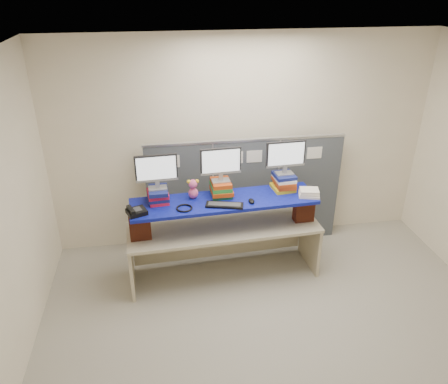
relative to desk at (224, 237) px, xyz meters
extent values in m
cube|color=#F7E9CB|center=(0.40, -1.11, 0.85)|extent=(5.00, 4.00, 2.80)
cube|color=#B0A999|center=(0.40, -1.11, -0.55)|extent=(5.00, 4.00, 0.01)
cube|color=white|center=(0.40, -1.11, 2.24)|extent=(5.00, 4.00, 0.01)
cube|color=#3F444A|center=(-0.47, 0.67, 0.20)|extent=(0.85, 0.05, 1.50)
cube|color=#3F444A|center=(0.40, 0.67, 0.20)|extent=(0.85, 0.05, 1.50)
cube|color=#3F444A|center=(1.26, 0.67, 0.20)|extent=(0.85, 0.05, 1.50)
cube|color=silver|center=(0.40, 0.67, 0.96)|extent=(2.60, 0.06, 0.03)
cube|color=white|center=(-0.55, 0.64, 0.75)|extent=(0.20, 0.00, 0.16)
cube|color=white|center=(0.25, 0.64, 0.75)|extent=(0.20, 0.00, 0.16)
cube|color=white|center=(0.50, 0.64, 0.75)|extent=(0.20, 0.00, 0.16)
cube|color=white|center=(1.30, 0.64, 0.75)|extent=(0.20, 0.00, 0.16)
cube|color=#C3B695|center=(0.00, 0.00, 0.12)|extent=(2.31, 0.78, 0.04)
cube|color=#C3B695|center=(-1.12, -0.06, -0.23)|extent=(0.07, 0.62, 0.65)
cube|color=#C3B695|center=(1.12, 0.06, -0.23)|extent=(0.07, 0.62, 0.65)
cube|color=maroon|center=(-0.97, -0.10, 0.30)|extent=(0.24, 0.14, 0.32)
cube|color=maroon|center=(0.97, 0.00, 0.30)|extent=(0.24, 0.14, 0.32)
cube|color=#080B69|center=(0.00, 0.00, 0.48)|extent=(2.17, 0.64, 0.04)
cube|color=red|center=(-0.74, 0.09, 0.52)|extent=(0.23, 0.29, 0.03)
cube|color=navy|center=(-0.75, 0.09, 0.55)|extent=(0.25, 0.29, 0.04)
cube|color=red|center=(-0.75, 0.09, 0.59)|extent=(0.25, 0.30, 0.05)
cube|color=navy|center=(-0.74, 0.08, 0.64)|extent=(0.21, 0.30, 0.05)
cube|color=#238433|center=(-0.02, 0.13, 0.52)|extent=(0.23, 0.28, 0.04)
cube|color=#BD4211|center=(-0.01, 0.12, 0.56)|extent=(0.25, 0.29, 0.05)
cube|color=#238433|center=(-0.02, 0.13, 0.61)|extent=(0.23, 0.29, 0.05)
cube|color=#BD4211|center=(-0.02, 0.13, 0.66)|extent=(0.22, 0.29, 0.05)
cube|color=gold|center=(0.74, 0.16, 0.52)|extent=(0.27, 0.29, 0.04)
cube|color=#BD4211|center=(0.76, 0.16, 0.57)|extent=(0.22, 0.29, 0.05)
cube|color=#BD4211|center=(0.75, 0.16, 0.61)|extent=(0.24, 0.31, 0.04)
cube|color=white|center=(0.75, 0.17, 0.64)|extent=(0.24, 0.31, 0.04)
cube|color=navy|center=(0.75, 0.15, 0.68)|extent=(0.25, 0.29, 0.04)
cube|color=#9F9FA4|center=(-0.74, 0.08, 0.67)|extent=(0.21, 0.14, 0.01)
cube|color=#9F9FA4|center=(-0.74, 0.08, 0.72)|extent=(0.05, 0.04, 0.08)
cube|color=black|center=(-0.74, 0.08, 0.91)|extent=(0.47, 0.06, 0.31)
cube|color=silver|center=(-0.74, 0.06, 0.91)|extent=(0.43, 0.03, 0.27)
cube|color=#9F9FA4|center=(-0.02, 0.12, 0.69)|extent=(0.21, 0.14, 0.01)
cube|color=#9F9FA4|center=(-0.02, 0.12, 0.74)|extent=(0.05, 0.04, 0.08)
cube|color=black|center=(-0.02, 0.12, 0.94)|extent=(0.47, 0.06, 0.31)
cube|color=silver|center=(-0.02, 0.10, 0.94)|extent=(0.43, 0.03, 0.27)
cube|color=#9F9FA4|center=(0.75, 0.16, 0.71)|extent=(0.21, 0.14, 0.01)
cube|color=#9F9FA4|center=(0.75, 0.16, 0.76)|extent=(0.05, 0.04, 0.08)
cube|color=black|center=(0.75, 0.16, 0.96)|extent=(0.47, 0.06, 0.31)
cube|color=silver|center=(0.75, 0.14, 0.96)|extent=(0.43, 0.03, 0.27)
cube|color=black|center=(-0.02, -0.15, 0.51)|extent=(0.44, 0.24, 0.02)
cube|color=#323335|center=(-0.02, -0.15, 0.53)|extent=(0.38, 0.18, 0.00)
ellipsoid|color=black|center=(0.30, -0.11, 0.52)|extent=(0.08, 0.12, 0.04)
cube|color=black|center=(-0.99, -0.17, 0.52)|extent=(0.25, 0.24, 0.05)
cube|color=#323335|center=(-0.99, -0.17, 0.55)|extent=(0.13, 0.13, 0.01)
cube|color=black|center=(-1.04, -0.19, 0.57)|extent=(0.10, 0.18, 0.04)
torus|color=black|center=(-0.47, -0.14, 0.51)|extent=(0.21, 0.21, 0.02)
ellipsoid|color=#E4578C|center=(-0.34, 0.10, 0.57)|extent=(0.11, 0.10, 0.13)
sphere|color=#E4578C|center=(-0.34, 0.10, 0.68)|extent=(0.10, 0.10, 0.10)
sphere|color=yellow|center=(-0.39, 0.10, 0.71)|extent=(0.05, 0.05, 0.05)
sphere|color=yellow|center=(-0.30, 0.10, 0.71)|extent=(0.05, 0.05, 0.05)
cube|color=white|center=(1.00, -0.06, 0.51)|extent=(0.27, 0.24, 0.03)
cube|color=white|center=(1.00, -0.06, 0.54)|extent=(0.26, 0.23, 0.03)
cube|color=white|center=(1.00, -0.06, 0.57)|extent=(0.25, 0.22, 0.03)
camera|label=1|loc=(-0.71, -4.39, 2.83)|focal=35.00mm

